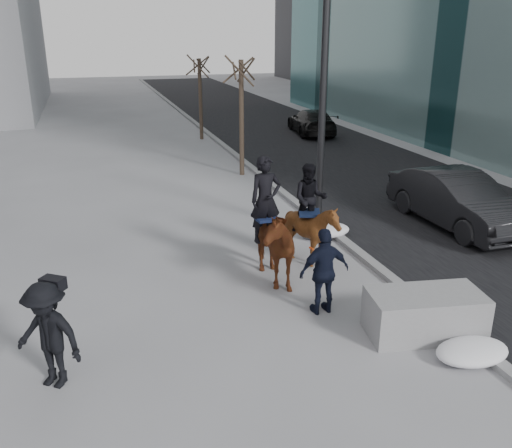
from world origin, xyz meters
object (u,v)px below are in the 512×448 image
object	(u,v)px
car_near	(457,200)
mounted_left	(267,237)
planter	(425,314)
mounted_right	(311,225)

from	to	relation	value
car_near	mounted_left	xyz separation A→B (m)	(-6.23, -1.79, 0.26)
planter	car_near	size ratio (longest dim) A/B	0.44
planter	mounted_right	size ratio (longest dim) A/B	0.85
planter	mounted_left	world-z (taller)	mounted_left
planter	car_near	bearing A→B (deg)	48.84
car_near	mounted_left	world-z (taller)	mounted_left
mounted_right	car_near	bearing A→B (deg)	14.01
planter	mounted_left	distance (m)	3.69
planter	mounted_left	bearing A→B (deg)	123.82
planter	car_near	xyz separation A→B (m)	(4.20, 4.81, 0.37)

